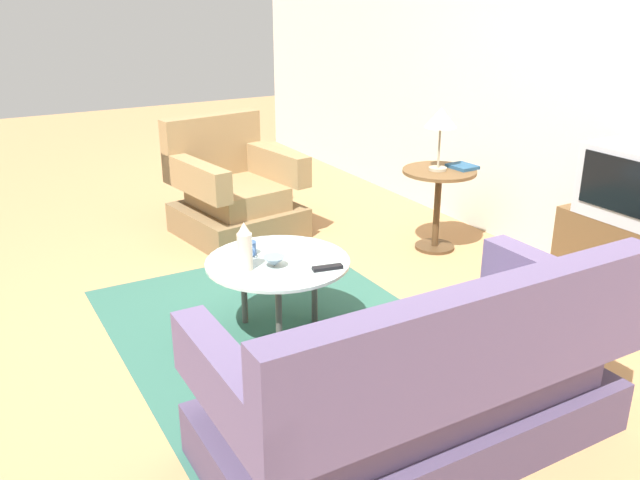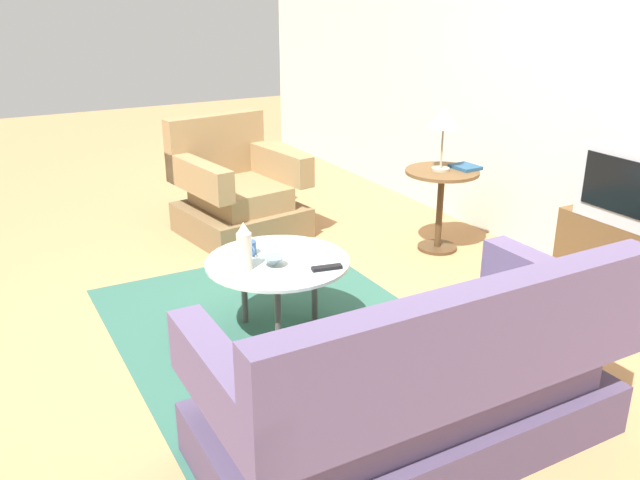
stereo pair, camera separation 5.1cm
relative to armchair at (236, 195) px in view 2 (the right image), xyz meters
name	(u,v)px [view 2 (the right image)]	position (x,y,z in m)	size (l,w,h in m)	color
ground_plane	(282,321)	(1.60, -0.37, -0.32)	(16.00, 16.00, 0.00)	#AD7F51
back_wall	(571,72)	(1.60, 1.86, 1.03)	(9.00, 0.12, 2.70)	beige
area_rug	(279,332)	(1.72, -0.45, -0.32)	(2.29, 1.76, 0.00)	#2D5B4C
armchair	(236,195)	(0.00, 0.00, 0.00)	(0.98, 0.97, 0.92)	brown
couch	(417,390)	(2.95, -0.38, -0.02)	(0.88, 1.82, 0.90)	#4B3E5C
coffee_table	(278,266)	(1.72, -0.45, 0.10)	(0.81, 0.81, 0.46)	#B2C6C1
side_table	(441,192)	(1.10, 1.20, 0.13)	(0.55, 0.55, 0.63)	brown
tv_stand	(625,265)	(2.47, 1.56, -0.02)	(0.78, 0.43, 0.59)	brown
table_lamp	(444,120)	(1.10, 1.18, 0.68)	(0.24, 0.24, 0.46)	#9E937A
vase	(244,247)	(1.75, -0.66, 0.27)	(0.08, 0.08, 0.27)	beige
mug	(249,248)	(1.56, -0.55, 0.18)	(0.13, 0.09, 0.08)	#335184
bowl	(274,261)	(1.79, -0.50, 0.17)	(0.13, 0.13, 0.06)	slate
tv_remote_dark	(327,268)	(1.97, -0.27, 0.15)	(0.08, 0.17, 0.02)	black
tv_remote_silver	(296,245)	(1.58, -0.26, 0.15)	(0.15, 0.05, 0.02)	#B2B2B7
book	(465,167)	(1.15, 1.38, 0.32)	(0.21, 0.18, 0.02)	navy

